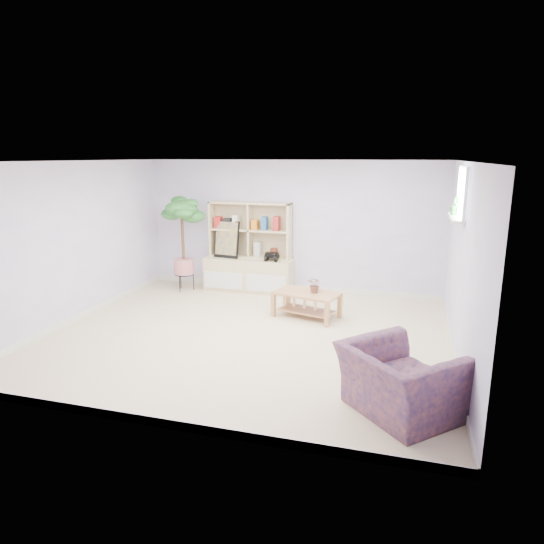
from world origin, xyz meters
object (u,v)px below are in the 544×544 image
(floor_tree, at_px, (183,244))
(armchair, at_px, (400,377))
(storage_unit, at_px, (249,247))
(coffee_table, at_px, (306,305))

(floor_tree, bearing_deg, armchair, -41.38)
(floor_tree, relative_size, armchair, 1.69)
(storage_unit, distance_m, coffee_table, 1.95)
(storage_unit, bearing_deg, floor_tree, -164.60)
(coffee_table, bearing_deg, storage_unit, 153.00)
(coffee_table, height_order, floor_tree, floor_tree)
(armchair, bearing_deg, floor_tree, 4.05)
(storage_unit, xyz_separation_m, coffee_table, (1.36, -1.24, -0.62))
(storage_unit, distance_m, armchair, 4.80)
(storage_unit, height_order, floor_tree, floor_tree)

